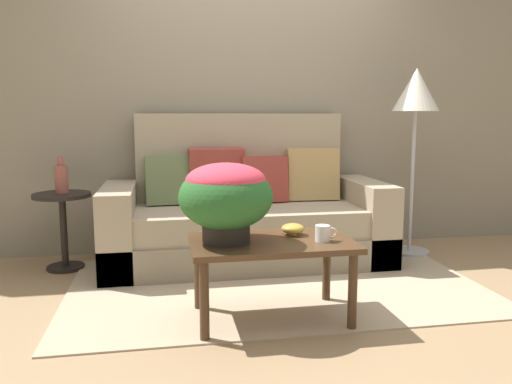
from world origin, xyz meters
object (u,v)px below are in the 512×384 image
object	(u,v)px
coffee_table	(272,251)
table_vase	(61,178)
potted_plant	(226,195)
snack_bowl	(293,229)
couch	(246,217)
side_table	(63,217)
floor_lamp	(416,102)
coffee_mug	(323,233)

from	to	relation	value
coffee_table	table_vase	size ratio (longest dim) A/B	3.33
potted_plant	snack_bowl	xyz separation A→B (m)	(0.40, 0.09, -0.22)
snack_bowl	potted_plant	bearing A→B (deg)	-166.98
couch	coffee_table	world-z (taller)	couch
side_table	snack_bowl	world-z (taller)	side_table
side_table	floor_lamp	world-z (taller)	floor_lamp
side_table	table_vase	world-z (taller)	table_vase
coffee_table	coffee_mug	world-z (taller)	coffee_mug
snack_bowl	table_vase	xyz separation A→B (m)	(-1.47, 1.13, 0.19)
couch	table_vase	bearing A→B (deg)	178.69
potted_plant	table_vase	size ratio (longest dim) A/B	1.89
couch	floor_lamp	world-z (taller)	floor_lamp
potted_plant	snack_bowl	bearing A→B (deg)	13.02
coffee_mug	potted_plant	bearing A→B (deg)	171.53
side_table	coffee_mug	distance (m)	2.05
couch	snack_bowl	world-z (taller)	couch
couch	floor_lamp	xyz separation A→B (m)	(1.38, -0.05, 0.90)
snack_bowl	coffee_table	bearing A→B (deg)	-146.09
floor_lamp	coffee_mug	bearing A→B (deg)	-133.26
potted_plant	coffee_mug	bearing A→B (deg)	-8.47
coffee_mug	snack_bowl	xyz separation A→B (m)	(-0.13, 0.17, -0.01)
coffee_table	potted_plant	bearing A→B (deg)	178.77
coffee_mug	table_vase	bearing A→B (deg)	140.77
side_table	table_vase	size ratio (longest dim) A/B	2.13
couch	side_table	size ratio (longest dim) A/B	3.75
side_table	snack_bowl	xyz separation A→B (m)	(1.47, -1.11, 0.10)
coffee_mug	snack_bowl	size ratio (longest dim) A/B	0.92
couch	side_table	world-z (taller)	couch
table_vase	coffee_table	bearing A→B (deg)	-42.91
floor_lamp	potted_plant	bearing A→B (deg)	-145.67
couch	potted_plant	size ratio (longest dim) A/B	4.24
floor_lamp	coffee_mug	xyz separation A→B (m)	(-1.15, -1.22, -0.74)
couch	coffee_mug	xyz separation A→B (m)	(0.23, -1.27, 0.15)
couch	side_table	distance (m)	1.37
potted_plant	table_vase	distance (m)	1.62
side_table	table_vase	xyz separation A→B (m)	(-0.00, 0.02, 0.29)
table_vase	couch	bearing A→B (deg)	-1.31
snack_bowl	table_vase	world-z (taller)	table_vase
floor_lamp	snack_bowl	world-z (taller)	floor_lamp
coffee_table	floor_lamp	bearing A→B (deg)	38.94
potted_plant	table_vase	xyz separation A→B (m)	(-1.07, 1.22, -0.03)
coffee_table	coffee_mug	bearing A→B (deg)	-14.96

